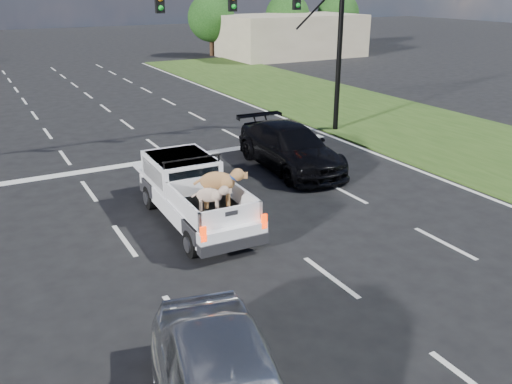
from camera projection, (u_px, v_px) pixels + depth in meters
ground at (262, 297)px, 11.19m from camera, size 160.00×160.00×0.00m
road_markings at (157, 196)px, 16.57m from camera, size 17.75×60.00×0.01m
grass_shoulder_right at (470, 144)px, 21.91m from camera, size 8.00×60.00×0.06m
traffic_signal at (292, 21)px, 21.33m from camera, size 9.11×0.31×7.00m
building_right at (292, 36)px, 48.26m from camera, size 12.00×7.00×3.60m
tree_far_d at (211, 18)px, 48.32m from camera, size 4.20×4.20×5.40m
tree_far_e at (287, 16)px, 51.90m from camera, size 4.20×4.20×5.40m
tree_far_f at (338, 14)px, 54.58m from camera, size 4.20×4.20×5.40m
pickup_truck at (194, 192)px, 14.48m from camera, size 1.91×4.87×1.81m
black_coupe at (290, 147)px, 18.85m from camera, size 2.37×5.32×1.52m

